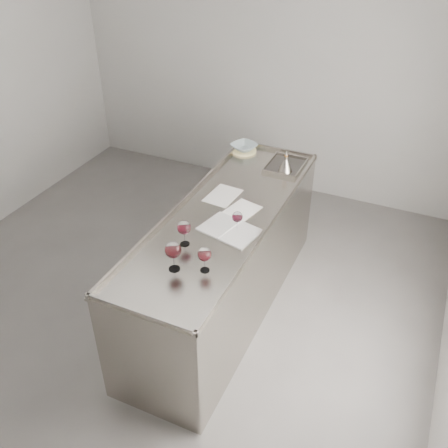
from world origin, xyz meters
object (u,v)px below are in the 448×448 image
at_px(wine_glass_middle, 173,251).
at_px(wine_glass_right, 204,255).
at_px(wine_glass_left, 184,228).
at_px(notebook, 230,230).
at_px(ceramic_bowl, 244,147).
at_px(wine_glass_small, 237,218).
at_px(counter, 225,262).
at_px(wine_funnel, 286,165).

relative_size(wine_glass_middle, wine_glass_right, 1.20).
relative_size(wine_glass_left, notebook, 0.41).
bearing_deg(ceramic_bowl, wine_glass_small, -69.60).
relative_size(counter, notebook, 5.19).
relative_size(wine_glass_left, wine_glass_middle, 0.90).
height_order(wine_glass_left, notebook, wine_glass_left).
bearing_deg(wine_glass_middle, wine_funnel, 81.87).
distance_m(wine_glass_right, wine_glass_small, 0.50).
relative_size(wine_glass_right, wine_glass_small, 1.12).
height_order(wine_glass_right, ceramic_bowl, wine_glass_right).
relative_size(counter, wine_glass_left, 12.67).
height_order(wine_glass_middle, wine_funnel, wine_glass_middle).
bearing_deg(wine_funnel, notebook, -93.98).
height_order(wine_glass_left, wine_funnel, wine_funnel).
bearing_deg(notebook, wine_funnel, 99.11).
bearing_deg(notebook, counter, 137.22).
distance_m(wine_glass_left, wine_glass_middle, 0.28).
height_order(counter, wine_glass_middle, wine_glass_middle).
height_order(counter, ceramic_bowl, ceramic_bowl).
xyz_separation_m(counter, wine_glass_right, (0.16, -0.67, 0.59)).
xyz_separation_m(wine_glass_left, wine_glass_right, (0.25, -0.20, -0.01)).
height_order(notebook, wine_funnel, wine_funnel).
bearing_deg(ceramic_bowl, wine_glass_middle, -81.99).
bearing_deg(notebook, ceramic_bowl, 121.22).
distance_m(counter, notebook, 0.53).
bearing_deg(wine_glass_small, counter, 136.58).
xyz_separation_m(notebook, ceramic_bowl, (-0.40, 1.23, 0.04)).
relative_size(counter, wine_glass_right, 13.66).
bearing_deg(wine_glass_middle, wine_glass_small, 70.77).
relative_size(wine_glass_middle, ceramic_bowl, 0.94).
distance_m(counter, wine_glass_small, 0.63).
xyz_separation_m(wine_glass_middle, wine_glass_small, (0.20, 0.57, -0.04)).
xyz_separation_m(wine_glass_left, ceramic_bowl, (-0.18, 1.51, -0.09)).
distance_m(wine_glass_middle, wine_glass_right, 0.20).
xyz_separation_m(counter, wine_funnel, (0.20, 0.84, 0.53)).
distance_m(wine_glass_middle, notebook, 0.59).
bearing_deg(notebook, wine_glass_right, -72.92).
relative_size(wine_glass_small, notebook, 0.34).
xyz_separation_m(wine_glass_small, notebook, (-0.05, -0.02, -0.11)).
distance_m(counter, wine_glass_middle, 0.96).
bearing_deg(wine_funnel, wine_glass_middle, -98.13).
xyz_separation_m(wine_glass_middle, wine_funnel, (0.23, 1.58, -0.09)).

